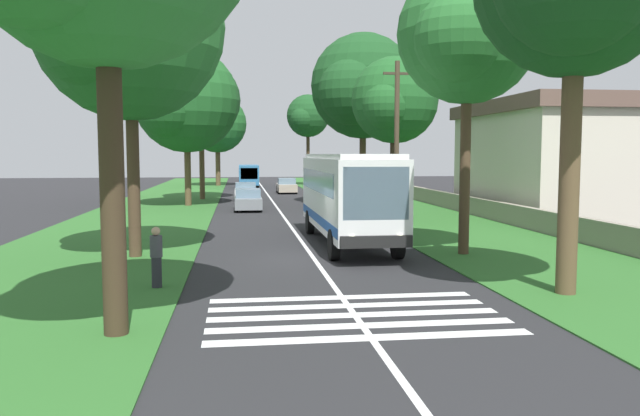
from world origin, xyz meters
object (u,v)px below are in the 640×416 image
object	(u,v)px
roadside_tree_left_0	(127,32)
roadside_tree_left_4	(199,102)
trailing_car_1	(246,192)
pedestrian	(156,256)
utility_pole	(397,143)
trailing_minibus_0	(249,174)
trailing_car_0	(248,200)
trailing_car_2	(287,186)
roadside_tree_right_0	(464,37)
roadside_tree_right_3	(360,89)
roadside_tree_left_2	(184,103)
coach_bus	(347,192)
roadside_tree_right_4	(307,117)
roadside_tree_right_2	(392,103)
roadside_building	(566,158)
roadside_tree_left_1	(216,125)

from	to	relation	value
roadside_tree_left_0	roadside_tree_left_4	size ratio (longest dim) A/B	1.02
trailing_car_1	pedestrian	world-z (taller)	pedestrian
utility_pole	trailing_minibus_0	bearing A→B (deg)	9.67
trailing_car_0	trailing_car_2	size ratio (longest dim) A/B	1.00
roadside_tree_right_0	roadside_tree_right_3	bearing A→B (deg)	-1.66
roadside_tree_left_2	roadside_tree_right_0	size ratio (longest dim) A/B	1.06
roadside_tree_right_3	trailing_car_1	bearing A→B (deg)	53.42
coach_bus	trailing_minibus_0	distance (m)	43.33
trailing_car_0	roadside_tree_right_4	distance (m)	33.10
roadside_tree_left_0	roadside_tree_right_4	xyz separation A→B (m)	(49.74, -11.86, 0.00)
roadside_tree_right_4	utility_pole	world-z (taller)	roadside_tree_right_4
roadside_tree_left_0	roadside_tree_right_0	size ratio (longest dim) A/B	1.09
coach_bus	roadside_tree_right_2	size ratio (longest dim) A/B	1.22
roadside_tree_left_2	utility_pole	distance (m)	19.69
roadside_tree_right_0	roadside_tree_left_4	bearing A→B (deg)	20.53
roadside_tree_left_0	roadside_tree_left_4	xyz separation A→B (m)	(28.88, -0.74, -0.12)
trailing_car_2	roadside_tree_left_4	bearing A→B (deg)	133.92
roadside_tree_right_2	roadside_building	xyz separation A→B (m)	(1.32, -11.22, -3.09)
trailing_minibus_0	roadside_tree_right_0	size ratio (longest dim) A/B	0.57
trailing_minibus_0	roadside_building	world-z (taller)	roadside_building
utility_pole	trailing_car_1	bearing A→B (deg)	18.79
trailing_car_2	roadside_tree_left_2	distance (m)	17.47
roadside_tree_left_1	roadside_tree_right_0	bearing A→B (deg)	-168.41
trailing_car_0	roadside_tree_right_2	xyz separation A→B (m)	(-6.94, -8.02, 5.92)
trailing_car_2	roadside_tree_left_0	distance (m)	37.93
roadside_tree_left_2	roadside_tree_right_0	world-z (taller)	roadside_tree_left_2
trailing_minibus_0	roadside_tree_right_0	distance (m)	47.47
roadside_tree_left_1	pedestrian	bearing A→B (deg)	-179.72
roadside_tree_left_0	roadside_tree_left_2	bearing A→B (deg)	-0.20
coach_bus	trailing_car_0	xyz separation A→B (m)	(16.14, 3.84, -1.48)
roadside_tree_left_2	roadside_tree_left_0	bearing A→B (deg)	179.80
trailing_car_1	utility_pole	bearing A→B (deg)	-161.21
roadside_tree_left_0	roadside_tree_left_1	bearing A→B (deg)	-1.46
roadside_tree_right_2	roadside_tree_right_0	bearing A→B (deg)	177.70
roadside_tree_right_0	roadside_building	world-z (taller)	roadside_tree_right_0
roadside_tree_right_3	trailing_car_2	bearing A→B (deg)	16.11
roadside_tree_left_0	coach_bus	bearing A→B (deg)	-75.23
roadside_tree_left_1	roadside_tree_right_4	world-z (taller)	roadside_tree_right_4
roadside_tree_right_2	roadside_building	size ratio (longest dim) A/B	0.69
pedestrian	trailing_minibus_0	bearing A→B (deg)	-3.78
roadside_tree_right_0	pedestrian	size ratio (longest dim) A/B	6.26
roadside_building	trailing_car_0	bearing A→B (deg)	73.71
roadside_tree_right_3	pedestrian	bearing A→B (deg)	157.90
roadside_building	roadside_tree_left_1	bearing A→B (deg)	30.36
roadside_tree_left_0	roadside_tree_right_4	size ratio (longest dim) A/B	1.08
trailing_car_2	roadside_tree_right_0	world-z (taller)	roadside_tree_right_0
trailing_car_0	trailing_car_1	bearing A→B (deg)	0.35
roadside_tree_left_2	trailing_car_0	bearing A→B (deg)	-133.00
roadside_tree_left_1	roadside_building	distance (m)	44.48
roadside_tree_left_2	roadside_tree_left_4	size ratio (longest dim) A/B	0.99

